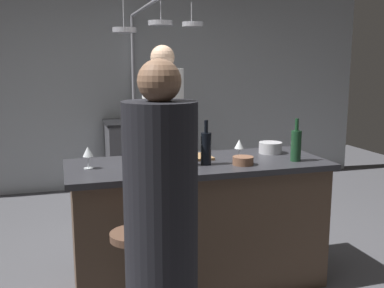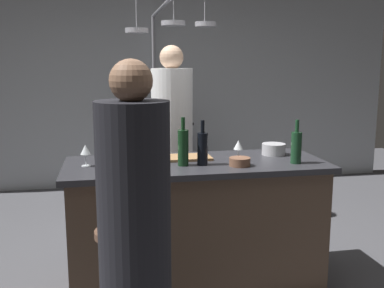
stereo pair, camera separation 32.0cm
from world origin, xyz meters
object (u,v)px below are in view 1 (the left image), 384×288
mixing_bowl_ceramic (143,159)px  guest_left (161,247)px  chef (164,151)px  wine_bottle_green (296,145)px  wine_bottle_red (187,147)px  wine_glass_near_left_guest (88,153)px  mixing_bowl_steel (270,148)px  wine_glass_near_right_guest (239,145)px  stove_range (139,156)px  wine_bottle_dark (206,148)px  bar_stool_left (135,285)px  mixing_bowl_wooden (243,161)px  cutting_board (189,157)px  pepper_mill (147,143)px

mixing_bowl_ceramic → guest_left: bearing=-96.0°
mixing_bowl_ceramic → chef: bearing=68.8°
wine_bottle_green → wine_bottle_red: 0.77m
wine_glass_near_left_guest → mixing_bowl_steel: 1.37m
wine_bottle_red → mixing_bowl_ceramic: size_ratio=1.55×
wine_bottle_green → wine_glass_near_right_guest: bearing=157.5°
stove_range → mixing_bowl_ceramic: bearing=-99.0°
mixing_bowl_steel → stove_range: bearing=105.0°
wine_bottle_green → chef: bearing=122.1°
wine_bottle_dark → wine_glass_near_right_guest: 0.28m
mixing_bowl_ceramic → wine_bottle_dark: bearing=-17.7°
bar_stool_left → wine_bottle_green: wine_bottle_green is taller
stove_range → wine_bottle_red: wine_bottle_red is taller
guest_left → mixing_bowl_wooden: (0.75, 0.82, 0.19)m
cutting_board → wine_bottle_red: wine_bottle_red is taller
bar_stool_left → mixing_bowl_steel: mixing_bowl_steel is taller
chef → pepper_mill: (-0.28, -0.68, 0.20)m
wine_bottle_green → mixing_bowl_wooden: bearing=-179.2°
cutting_board → pepper_mill: 0.32m
pepper_mill → wine_glass_near_right_guest: (0.61, -0.27, 0.00)m
mixing_bowl_wooden → cutting_board: bearing=135.5°
mixing_bowl_steel → wine_bottle_red: bearing=-162.7°
guest_left → pepper_mill: bearing=81.9°
wine_bottle_red → mixing_bowl_steel: bearing=17.3°
bar_stool_left → pepper_mill: size_ratio=3.24×
wine_bottle_red → mixing_bowl_steel: (0.72, 0.23, -0.09)m
bar_stool_left → mixing_bowl_ceramic: 0.88m
guest_left → cutting_board: (0.45, 1.11, 0.17)m
wine_bottle_dark → wine_bottle_red: wine_bottle_red is taller
chef → wine_bottle_dark: chef is taller
wine_glass_near_left_guest → cutting_board: bearing=8.8°
chef → cutting_board: bearing=-90.2°
chef → mixing_bowl_wooden: size_ratio=12.31×
wine_bottle_green → wine_glass_near_right_guest: size_ratio=2.05×
guest_left → wine_bottle_dark: size_ratio=5.26×
wine_bottle_red → wine_glass_near_right_guest: size_ratio=2.23×
wine_bottle_dark → mixing_bowl_ceramic: 0.43m
chef → cutting_board: size_ratio=5.41×
chef → mixing_bowl_steel: (0.65, -0.80, 0.14)m
wine_bottle_green → mixing_bowl_ceramic: 1.06m
wine_bottle_red → mixing_bowl_steel: size_ratio=1.86×
guest_left → wine_glass_near_right_guest: 1.28m
wine_bottle_dark → wine_bottle_red: 0.13m
wine_bottle_red → wine_glass_near_right_guest: bearing=10.4°
bar_stool_left → cutting_board: bearing=54.7°
cutting_board → wine_bottle_red: bearing=-109.2°
pepper_mill → wine_bottle_green: wine_bottle_green is taller
cutting_board → wine_bottle_red: size_ratio=0.98×
guest_left → mixing_bowl_steel: (1.11, 1.13, 0.20)m
stove_range → wine_bottle_dark: size_ratio=2.94×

